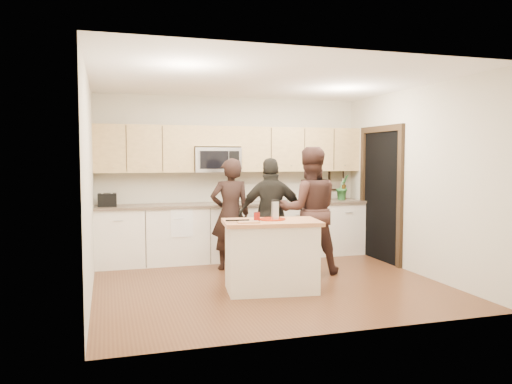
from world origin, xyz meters
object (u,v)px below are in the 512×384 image
object	(u,v)px
island	(271,255)
woman_center	(309,210)
toaster	(107,200)
woman_right	(272,215)
woman_left	(230,214)

from	to	relation	value
island	woman_center	xyz separation A→B (m)	(0.84, 0.77, 0.47)
toaster	woman_right	world-z (taller)	woman_right
woman_center	island	bearing A→B (deg)	53.86
island	toaster	size ratio (longest dim) A/B	4.59
island	woman_center	bearing A→B (deg)	49.78
toaster	woman_center	xyz separation A→B (m)	(2.82, -1.26, -0.12)
woman_left	woman_right	xyz separation A→B (m)	(0.55, -0.31, 0.00)
island	toaster	xyz separation A→B (m)	(-1.97, 2.04, 0.59)
woman_left	woman_right	world-z (taller)	woman_right
woman_left	woman_right	bearing A→B (deg)	151.76
toaster	woman_center	distance (m)	3.09
woman_left	island	bearing A→B (deg)	99.66
woman_left	woman_right	distance (m)	0.63
woman_center	woman_right	bearing A→B (deg)	-17.34
woman_center	woman_right	size ratio (longest dim) A/B	1.09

